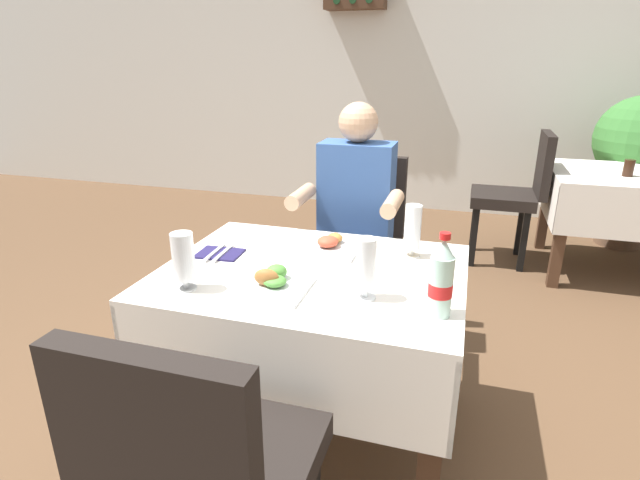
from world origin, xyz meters
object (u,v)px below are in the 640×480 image
beer_glass_left (412,230)px  background_table_tumbler (629,168)px  napkin_cutlery_set (220,253)px  background_chair_left (517,190)px  plate_far_diner (329,244)px  beer_glass_middle (366,266)px  chair_near_camera_side (205,473)px  plate_near_camera (273,282)px  potted_plant_corner (637,150)px  background_dining_table (623,198)px  main_dining_table (312,311)px  chair_far_diner_seat (359,240)px  beer_glass_right (184,261)px  cola_bottle_primary (441,280)px  seated_diner_far (353,217)px

beer_glass_left → background_table_tumbler: bearing=56.9°
napkin_cutlery_set → background_table_tumbler: bearing=46.6°
background_chair_left → plate_far_diner: bearing=-114.1°
plate_far_diner → beer_glass_middle: (0.23, -0.39, 0.09)m
chair_near_camera_side → plate_near_camera: chair_near_camera_side is taller
potted_plant_corner → beer_glass_middle: bearing=-117.1°
beer_glass_middle → background_chair_left: background_chair_left is taller
napkin_cutlery_set → background_dining_table: bearing=47.6°
main_dining_table → plate_far_diner: plate_far_diner is taller
chair_far_diner_seat → plate_far_diner: 0.62m
beer_glass_middle → beer_glass_right: (-0.59, -0.11, -0.01)m
cola_bottle_primary → plate_near_camera: bearing=176.9°
background_table_tumbler → potted_plant_corner: size_ratio=0.09×
plate_far_diner → beer_glass_middle: size_ratio=1.25×
seated_diner_far → napkin_cutlery_set: seated_diner_far is taller
seated_diner_far → napkin_cutlery_set: (-0.38, -0.67, 0.02)m
seated_diner_far → background_dining_table: (1.56, 1.46, -0.16)m
plate_far_diner → napkin_cutlery_set: plate_far_diner is taller
cola_bottle_primary → seated_diner_far: bearing=117.3°
seated_diner_far → beer_glass_right: (-0.35, -0.98, 0.11)m
background_table_tumbler → beer_glass_middle: bearing=-120.0°
napkin_cutlery_set → background_dining_table: 2.89m
chair_near_camera_side → beer_glass_right: (-0.36, 0.54, 0.27)m
seated_diner_far → beer_glass_right: seated_diner_far is taller
main_dining_table → potted_plant_corner: (1.77, 2.83, 0.23)m
chair_far_diner_seat → beer_glass_middle: bearing=-76.7°
main_dining_table → beer_glass_right: (-0.36, -0.28, 0.27)m
beer_glass_left → background_dining_table: 2.30m
napkin_cutlery_set → potted_plant_corner: (2.16, 2.79, 0.05)m
napkin_cutlery_set → potted_plant_corner: size_ratio=0.16×
plate_near_camera → cola_bottle_primary: bearing=-3.1°
chair_near_camera_side → beer_glass_right: 0.70m
beer_glass_right → background_dining_table: (1.91, 2.44, -0.28)m
beer_glass_middle → background_table_tumbler: bearing=60.0°
plate_near_camera → beer_glass_middle: 0.33m
cola_bottle_primary → background_dining_table: cola_bottle_primary is taller
potted_plant_corner → beer_glass_left: bearing=-118.9°
background_table_tumbler → background_chair_left: bearing=170.4°
main_dining_table → potted_plant_corner: size_ratio=0.91×
chair_far_diner_seat → background_table_tumbler: chair_far_diner_seat is taller
chair_near_camera_side → beer_glass_left: (0.33, 1.05, 0.28)m
main_dining_table → potted_plant_corner: bearing=58.1°
napkin_cutlery_set → cola_bottle_primary: bearing=-16.2°
main_dining_table → beer_glass_middle: 0.40m
plate_far_diner → background_chair_left: 2.13m
main_dining_table → plate_near_camera: (-0.08, -0.18, 0.19)m
beer_glass_right → background_table_tumbler: size_ratio=1.79×
seated_diner_far → beer_glass_left: size_ratio=6.09×
plate_near_camera → napkin_cutlery_set: size_ratio=1.21×
potted_plant_corner → cola_bottle_primary: bearing=-113.1°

